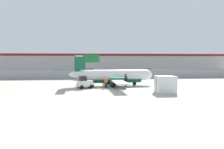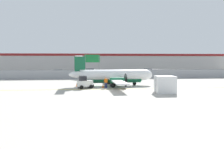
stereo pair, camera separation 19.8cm
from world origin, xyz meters
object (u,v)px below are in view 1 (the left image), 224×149
object	(u,v)px
baggage_tug	(85,83)
highway_sign	(92,60)
parked_car_1	(90,71)
ground_crew_worker	(106,82)
parked_car_0	(58,72)
cargo_container	(165,84)
traffic_cone_far_left	(105,83)
traffic_cone_near_right	(77,84)
traffic_cone_near_left	(103,86)
commuter_airplane	(114,76)
parked_car_2	(125,73)
parked_car_3	(147,71)

from	to	relation	value
baggage_tug	highway_sign	world-z (taller)	highway_sign
parked_car_1	ground_crew_worker	bearing A→B (deg)	-91.57
baggage_tug	parked_car_0	xyz separation A→B (m)	(-8.30, 24.77, 0.04)
cargo_container	parked_car_1	world-z (taller)	cargo_container
traffic_cone_far_left	traffic_cone_near_right	bearing A→B (deg)	-157.82
traffic_cone_near_left	traffic_cone_far_left	bearing A→B (deg)	82.28
traffic_cone_near_left	parked_car_0	size ratio (longest dim) A/B	0.15
commuter_airplane	highway_sign	bearing A→B (deg)	100.66
parked_car_2	parked_car_3	xyz separation A→B (m)	(7.86, 7.41, 0.00)
ground_crew_worker	traffic_cone_far_left	xyz separation A→B (m)	(0.12, 4.56, -0.64)
parked_car_1	parked_car_3	size ratio (longest dim) A/B	1.02
baggage_tug	parked_car_2	xyz separation A→B (m)	(9.37, 20.64, 0.04)
baggage_tug	commuter_airplane	bearing A→B (deg)	6.43
commuter_airplane	ground_crew_worker	distance (m)	3.21
cargo_container	parked_car_2	size ratio (longest dim) A/B	0.56
baggage_tug	traffic_cone_far_left	bearing A→B (deg)	30.61
traffic_cone_near_left	traffic_cone_far_left	world-z (taller)	same
traffic_cone_near_right	highway_sign	world-z (taller)	highway_sign
baggage_tug	parked_car_3	size ratio (longest dim) A/B	0.60
traffic_cone_near_right	traffic_cone_far_left	world-z (taller)	same
baggage_tug	highway_sign	bearing A→B (deg)	64.43
highway_sign	parked_car_2	bearing A→B (deg)	25.03
traffic_cone_near_right	traffic_cone_far_left	size ratio (longest dim) A/B	1.00
commuter_airplane	parked_car_3	bearing A→B (deg)	59.69
parked_car_0	highway_sign	bearing A→B (deg)	-46.72
traffic_cone_near_left	parked_car_1	xyz separation A→B (m)	(-2.55, 29.17, 0.58)
ground_crew_worker	parked_car_0	distance (m)	27.49
parked_car_0	parked_car_3	size ratio (longest dim) A/B	1.02
ground_crew_worker	parked_car_0	bearing A→B (deg)	-146.88
parked_car_1	parked_car_3	xyz separation A→B (m)	(17.03, -1.55, 0.00)
parked_car_0	commuter_airplane	bearing A→B (deg)	-65.35
traffic_cone_near_left	cargo_container	bearing A→B (deg)	-35.62
parked_car_3	cargo_container	bearing A→B (deg)	81.48
traffic_cone_near_right	parked_car_3	bearing A→B (deg)	53.97
parked_car_1	highway_sign	xyz separation A→B (m)	(0.74, -12.89, 3.24)
baggage_tug	cargo_container	size ratio (longest dim) A/B	1.05
parked_car_1	parked_car_3	world-z (taller)	same
baggage_tug	traffic_cone_near_left	world-z (taller)	baggage_tug
cargo_container	traffic_cone_near_right	xyz separation A→B (m)	(-11.93, 7.59, -0.79)
parked_car_0	highway_sign	world-z (taller)	highway_sign
ground_crew_worker	parked_car_3	xyz separation A→B (m)	(14.06, 28.25, -0.06)
commuter_airplane	traffic_cone_near_left	bearing A→B (deg)	-135.96
ground_crew_worker	cargo_container	size ratio (longest dim) A/B	0.70
baggage_tug	traffic_cone_far_left	size ratio (longest dim) A/B	4.02
commuter_airplane	parked_car_2	size ratio (longest dim) A/B	3.70
parked_car_1	baggage_tug	bearing A→B (deg)	-97.66
baggage_tug	parked_car_0	distance (m)	26.13
commuter_airplane	highway_sign	distance (m)	14.85
traffic_cone_near_left	parked_car_1	bearing A→B (deg)	95.00
traffic_cone_near_right	baggage_tug	bearing A→B (deg)	-60.48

